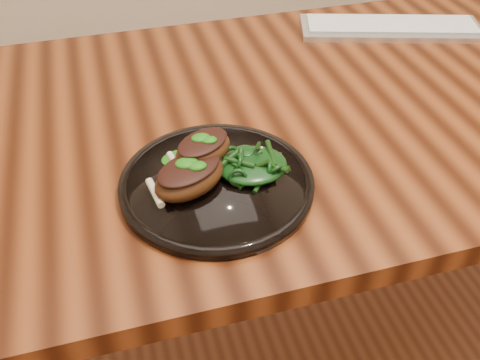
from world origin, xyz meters
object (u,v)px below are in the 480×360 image
(lamb_chop_front, at_px, (189,176))
(keyboard, at_px, (391,27))
(desk, at_px, (346,131))
(plate, at_px, (217,183))
(greens_heap, at_px, (252,162))

(lamb_chop_front, bearing_deg, keyboard, 37.61)
(desk, height_order, plate, plate)
(plate, height_order, greens_heap, greens_heap)
(desk, height_order, lamb_chop_front, lamb_chop_front)
(greens_heap, bearing_deg, plate, -174.81)
(plate, xyz_separation_m, lamb_chop_front, (-0.04, -0.01, 0.03))
(desk, xyz_separation_m, keyboard, (0.20, 0.23, 0.09))
(desk, distance_m, greens_heap, 0.33)
(plate, bearing_deg, keyboard, 39.13)
(plate, distance_m, lamb_chop_front, 0.06)
(lamb_chop_front, height_order, keyboard, lamb_chop_front)
(greens_heap, bearing_deg, keyboard, 42.14)
(keyboard, bearing_deg, lamb_chop_front, -142.39)
(greens_heap, relative_size, keyboard, 0.25)
(desk, height_order, greens_heap, greens_heap)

